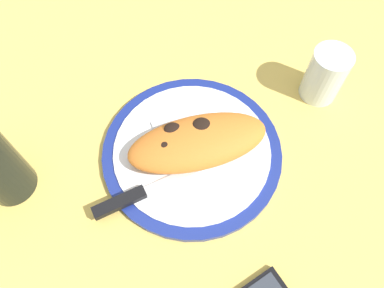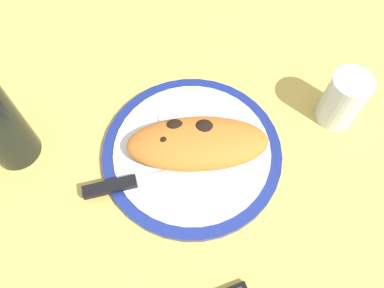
{
  "view_description": "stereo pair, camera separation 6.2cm",
  "coord_description": "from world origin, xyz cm",
  "views": [
    {
      "loc": [
        3.57,
        29.23,
        58.29
      ],
      "look_at": [
        0.0,
        0.0,
        3.56
      ],
      "focal_mm": 35.05,
      "sensor_mm": 36.0,
      "label": 1
    },
    {
      "loc": [
        -2.64,
        29.33,
        58.29
      ],
      "look_at": [
        0.0,
        0.0,
        3.56
      ],
      "focal_mm": 35.05,
      "sensor_mm": 36.0,
      "label": 2
    }
  ],
  "objects": [
    {
      "name": "ground_plane",
      "position": [
        0.0,
        0.0,
        -1.5
      ],
      "size": [
        150.0,
        150.0,
        3.0
      ],
      "primitive_type": "cube",
      "color": "#DBB756"
    },
    {
      "name": "water_glass",
      "position": [
        -25.25,
        -10.17,
        4.45
      ],
      "size": [
        6.91,
        6.91,
        10.36
      ],
      "color": "silver",
      "rests_on": "ground_plane"
    },
    {
      "name": "plate",
      "position": [
        0.0,
        0.0,
        0.75
      ],
      "size": [
        30.86,
        30.86,
        1.56
      ],
      "color": "navy",
      "rests_on": "ground_plane"
    },
    {
      "name": "fork",
      "position": [
        0.0,
        -6.52,
        1.76
      ],
      "size": [
        16.17,
        5.25,
        0.4
      ],
      "color": "silver",
      "rests_on": "plate"
    },
    {
      "name": "knife",
      "position": [
        9.34,
        7.1,
        2.04
      ],
      "size": [
        21.74,
        9.19,
        1.2
      ],
      "color": "silver",
      "rests_on": "plate"
    },
    {
      "name": "calzone",
      "position": [
        -0.93,
        -0.39,
        4.0
      ],
      "size": [
        24.68,
        13.13,
        4.91
      ],
      "color": "orange",
      "rests_on": "plate"
    }
  ]
}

